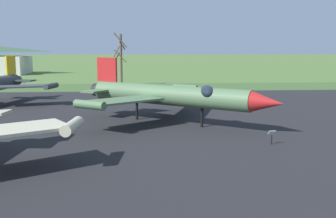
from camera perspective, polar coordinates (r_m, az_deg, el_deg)
The scene contains 5 objects.
asphalt_apron at distance 29.80m, azimuth 11.08°, elevation -3.93°, with size 101.37×59.93×0.05m, color black.
grass_verge_strip at distance 64.80m, azimuth 2.88°, elevation 3.16°, with size 161.37×12.00×0.06m, color #3C582B.
jet_fighter_rear_left at distance 33.82m, azimuth 0.47°, elevation 2.00°, with size 16.13×14.56×5.52m.
info_placard_rear_left at distance 27.78m, azimuth 14.51°, elevation -3.72°, with size 0.49×0.32×1.01m.
bare_tree_left_of_center at distance 66.81m, azimuth -6.73°, elevation 7.27°, with size 2.27×2.31×8.68m.
Camera 1 is at (-7.65, -10.07, 6.60)m, focal length 42.93 mm.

